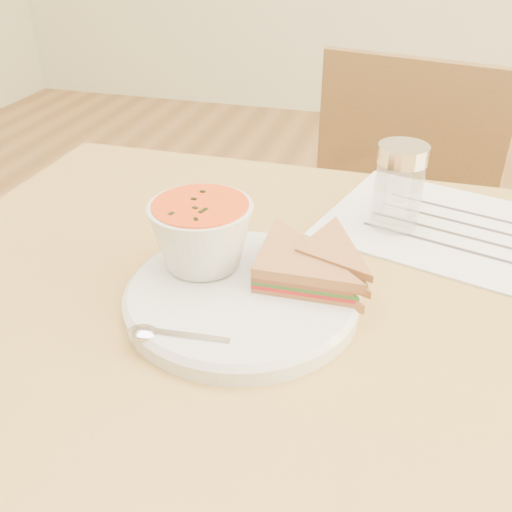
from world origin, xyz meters
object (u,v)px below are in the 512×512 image
(condiment_shaker, at_px, (398,188))
(chair_far, at_px, (365,291))
(plate, at_px, (242,297))
(soup_bowl, at_px, (202,238))
(dining_table, at_px, (308,507))

(condiment_shaker, bearing_deg, chair_far, 97.65)
(plate, relative_size, soup_bowl, 2.21)
(dining_table, relative_size, chair_far, 1.15)
(chair_far, relative_size, soup_bowl, 7.62)
(plate, distance_m, soup_bowl, 0.08)
(dining_table, xyz_separation_m, condiment_shaker, (0.06, 0.18, 0.43))
(chair_far, bearing_deg, plate, 92.52)
(chair_far, bearing_deg, condiment_shaker, 111.33)
(chair_far, distance_m, condiment_shaker, 0.48)
(soup_bowl, bearing_deg, condiment_shaker, 43.12)
(chair_far, height_order, condiment_shaker, chair_far)
(chair_far, xyz_separation_m, soup_bowl, (-0.16, -0.49, 0.37))
(condiment_shaker, bearing_deg, dining_table, -108.62)
(dining_table, xyz_separation_m, chair_far, (0.02, 0.48, 0.06))
(dining_table, relative_size, soup_bowl, 8.78)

